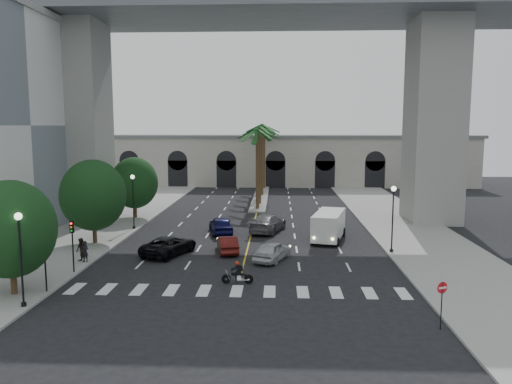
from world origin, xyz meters
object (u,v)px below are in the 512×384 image
(pedestrian_a, at_px, (85,251))
(pedestrian_b, at_px, (81,250))
(car_a, at_px, (272,251))
(cargo_van, at_px, (329,225))
(lamp_post_left_near, at_px, (20,252))
(traffic_signal_far, at_px, (72,238))
(traffic_signal_near, at_px, (45,253))
(do_not_enter_sign, at_px, (442,295))
(lamp_post_left_far, at_px, (133,197))
(car_d, at_px, (268,223))
(lamp_post_right, at_px, (393,213))
(car_c, at_px, (169,245))
(car_e, at_px, (221,225))
(motorcycle_rider, at_px, (238,274))
(car_b, at_px, (228,244))

(pedestrian_a, relative_size, pedestrian_b, 0.88)
(car_a, distance_m, cargo_van, 8.31)
(lamp_post_left_near, bearing_deg, traffic_signal_far, 89.12)
(pedestrian_b, bearing_deg, traffic_signal_near, -47.55)
(traffic_signal_far, height_order, do_not_enter_sign, traffic_signal_far)
(lamp_post_left_far, distance_m, traffic_signal_far, 14.52)
(pedestrian_b, bearing_deg, car_d, 79.78)
(lamp_post_right, xyz_separation_m, car_d, (-9.90, 7.75, -2.39))
(car_a, relative_size, car_c, 0.81)
(lamp_post_left_far, height_order, pedestrian_b, lamp_post_left_far)
(car_e, height_order, cargo_van, cargo_van)
(car_d, distance_m, pedestrian_a, 17.49)
(car_a, bearing_deg, lamp_post_left_far, -16.03)
(car_c, bearing_deg, motorcycle_rider, 152.41)
(car_c, relative_size, do_not_enter_sign, 2.16)
(lamp_post_right, bearing_deg, lamp_post_left_far, 160.67)
(car_b, xyz_separation_m, car_c, (-4.48, -0.87, 0.07))
(traffic_signal_far, relative_size, pedestrian_a, 2.38)
(car_b, bearing_deg, car_d, -122.49)
(car_b, height_order, car_d, car_d)
(traffic_signal_near, bearing_deg, motorcycle_rider, 12.12)
(traffic_signal_near, relative_size, do_not_enter_sign, 1.50)
(lamp_post_left_far, height_order, traffic_signal_far, lamp_post_left_far)
(pedestrian_a, height_order, do_not_enter_sign, do_not_enter_sign)
(traffic_signal_near, relative_size, pedestrian_b, 2.09)
(lamp_post_right, bearing_deg, car_b, -179.14)
(car_b, bearing_deg, cargo_van, -163.43)
(car_a, distance_m, pedestrian_a, 13.64)
(lamp_post_left_far, relative_size, traffic_signal_near, 1.47)
(traffic_signal_near, height_order, traffic_signal_far, same)
(pedestrian_a, bearing_deg, lamp_post_left_near, -74.71)
(traffic_signal_far, relative_size, pedestrian_b, 2.09)
(traffic_signal_near, distance_m, car_a, 15.73)
(traffic_signal_far, relative_size, car_e, 0.77)
(do_not_enter_sign, bearing_deg, car_e, 97.35)
(lamp_post_left_far, bearing_deg, car_d, -1.13)
(pedestrian_b, bearing_deg, motorcycle_rider, 19.10)
(car_b, distance_m, pedestrian_a, 10.69)
(car_d, distance_m, do_not_enter_sign, 24.31)
(car_d, bearing_deg, lamp_post_left_near, 74.53)
(lamp_post_right, distance_m, do_not_enter_sign, 14.92)
(lamp_post_left_near, height_order, car_d, lamp_post_left_near)
(do_not_enter_sign, bearing_deg, lamp_post_left_far, 109.48)
(lamp_post_left_near, xyz_separation_m, motorcycle_rider, (11.39, 4.92, -2.56))
(lamp_post_left_far, relative_size, motorcycle_rider, 2.63)
(motorcycle_rider, distance_m, cargo_van, 14.23)
(lamp_post_left_far, xyz_separation_m, car_e, (8.56, -1.22, -2.41))
(cargo_van, distance_m, pedestrian_a, 20.19)
(lamp_post_left_near, xyz_separation_m, pedestrian_a, (-0.10, 9.04, -2.30))
(cargo_van, height_order, pedestrian_a, cargo_van)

